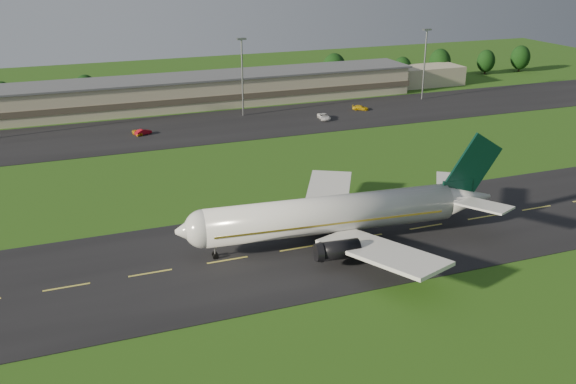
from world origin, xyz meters
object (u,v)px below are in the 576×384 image
object	(u,v)px
light_mast_centre	(242,68)
service_vehicle_c	(324,117)
service_vehicle_b	(143,132)
service_vehicle_d	(360,108)
light_mast_east	(425,56)
terminal	(231,89)
airliner	(336,215)
service_vehicle_a	(137,133)

from	to	relation	value
light_mast_centre	service_vehicle_c	bearing A→B (deg)	-32.19
service_vehicle_b	service_vehicle_d	size ratio (longest dim) A/B	0.92
light_mast_east	service_vehicle_c	world-z (taller)	light_mast_east
light_mast_centre	service_vehicle_d	distance (m)	34.50
terminal	service_vehicle_c	bearing A→B (deg)	-58.58
terminal	service_vehicle_b	bearing A→B (deg)	-138.76
service_vehicle_b	service_vehicle_c	size ratio (longest dim) A/B	0.77
airliner	terminal	world-z (taller)	airliner
service_vehicle_d	airliner	bearing A→B (deg)	-178.85
airliner	light_mast_centre	xyz separation A→B (m)	(10.12, 80.07, 8.08)
light_mast_east	service_vehicle_c	xyz separation A→B (m)	(-36.66, -11.55, -11.90)
service_vehicle_a	service_vehicle_d	world-z (taller)	service_vehicle_d
terminal	service_vehicle_c	size ratio (longest dim) A/B	27.47
service_vehicle_b	service_vehicle_d	world-z (taller)	service_vehicle_b
service_vehicle_a	service_vehicle_b	xyz separation A→B (m)	(1.38, -0.16, 0.07)
light_mast_centre	service_vehicle_a	size ratio (longest dim) A/B	5.76
service_vehicle_d	terminal	bearing A→B (deg)	84.78
light_mast_centre	service_vehicle_a	world-z (taller)	light_mast_centre
light_mast_east	service_vehicle_a	bearing A→B (deg)	-173.69
service_vehicle_b	service_vehicle_c	world-z (taller)	service_vehicle_c
airliner	service_vehicle_c	world-z (taller)	airliner
airliner	service_vehicle_b	world-z (taller)	airliner
service_vehicle_a	service_vehicle_c	distance (m)	47.64
airliner	light_mast_east	bearing A→B (deg)	55.62
service_vehicle_d	service_vehicle_c	bearing A→B (deg)	143.73
service_vehicle_c	service_vehicle_d	bearing A→B (deg)	29.71
airliner	light_mast_east	xyz separation A→B (m)	(65.12, 80.07, 8.08)
airliner	service_vehicle_d	distance (m)	85.40
service_vehicle_c	service_vehicle_d	size ratio (longest dim) A/B	1.18
airliner	light_mast_centre	size ratio (longest dim) A/B	2.52
airliner	service_vehicle_c	bearing A→B (deg)	72.18
airliner	light_mast_east	size ratio (longest dim) A/B	2.52
light_mast_east	service_vehicle_a	xyz separation A→B (m)	(-84.25, -9.31, -12.04)
light_mast_centre	light_mast_east	size ratio (longest dim) A/B	1.00
light_mast_east	service_vehicle_a	size ratio (longest dim) A/B	5.76
terminal	light_mast_centre	distance (m)	18.45
airliner	light_mast_centre	distance (m)	81.11
light_mast_centre	light_mast_east	distance (m)	55.00
light_mast_centre	light_mast_east	world-z (taller)	same
airliner	terminal	xyz separation A→B (m)	(11.53, 96.25, -0.67)
terminal	service_vehicle_c	distance (m)	32.65
light_mast_east	service_vehicle_b	bearing A→B (deg)	-173.48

